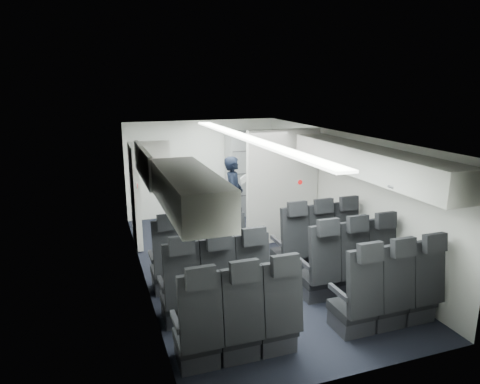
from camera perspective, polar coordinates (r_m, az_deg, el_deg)
cabin_shell at (r=6.90m, az=1.09°, el=-0.99°), size 3.41×6.01×2.16m
seat_row_front at (r=6.66m, az=2.67°, el=-8.14°), size 3.33×0.56×1.24m
seat_row_mid at (r=5.91m, az=5.98°, el=-11.27°), size 3.33×0.56×1.24m
seat_row_rear at (r=5.20m, az=10.32°, el=-15.22°), size 3.33×0.56×1.24m
overhead_bin_left_rear at (r=4.47m, az=-6.85°, el=0.12°), size 0.53×1.80×0.40m
overhead_bin_left_front_open at (r=6.17m, az=-10.74°, el=2.77°), size 0.64×1.70×0.72m
overhead_bin_right_rear at (r=5.73m, az=21.62°, el=2.38°), size 0.53×1.80×0.40m
overhead_bin_right_front at (r=7.12m, az=12.50°, el=5.23°), size 0.53×1.70×0.40m
bulkhead_partition at (r=7.99m, az=5.70°, el=0.73°), size 1.40×0.15×2.13m
galley_unit at (r=9.74m, az=0.79°, el=2.53°), size 0.85×0.52×1.90m
boarding_door at (r=8.07m, az=-13.82°, el=-0.37°), size 0.12×1.27×1.86m
flight_attendant at (r=8.49m, az=-0.86°, el=-0.43°), size 0.56×0.67×1.56m
carry_on_bag at (r=5.79m, az=-9.80°, el=2.67°), size 0.42×0.35×0.22m
papers at (r=8.43m, az=0.46°, el=1.68°), size 0.17×0.13×0.14m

